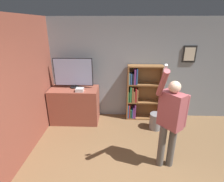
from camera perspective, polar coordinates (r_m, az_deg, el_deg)
wall_back at (r=4.80m, az=6.68°, el=6.85°), size 6.38×0.09×2.70m
wall_side_brick at (r=3.83m, az=-26.77°, el=0.91°), size 0.06×4.52×2.70m
tv_ledge at (r=4.85m, az=-11.93°, el=-4.42°), size 1.25×0.68×0.94m
television at (r=4.62m, az=-12.53°, el=5.83°), size 1.00×0.22×0.78m
game_console at (r=4.42m, az=-10.50°, el=0.39°), size 0.19×0.18×0.09m
bookshelf at (r=4.84m, az=9.05°, el=-0.80°), size 0.92×0.28×1.52m
person at (r=3.18m, az=18.54°, el=-8.43°), size 0.55×0.55×1.99m
waste_bin at (r=4.64m, az=14.09°, el=-9.54°), size 0.32×0.32×0.41m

